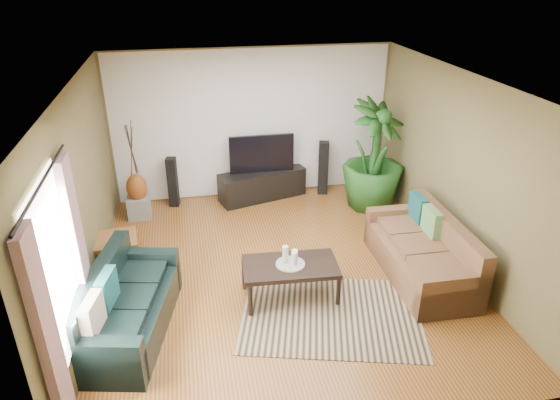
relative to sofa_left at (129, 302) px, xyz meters
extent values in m
plane|color=#965627|center=(2.00, 0.86, -0.42)|extent=(5.50, 5.50, 0.00)
plane|color=white|center=(2.00, 0.86, 2.28)|extent=(5.50, 5.50, 0.00)
plane|color=brown|center=(2.00, 3.61, 0.93)|extent=(5.00, 0.00, 5.00)
plane|color=brown|center=(2.00, -1.89, 0.93)|extent=(5.00, 0.00, 5.00)
plane|color=brown|center=(-0.50, 0.86, 0.92)|extent=(0.00, 5.50, 5.50)
plane|color=brown|center=(4.50, 0.86, 0.92)|extent=(0.00, 5.50, 5.50)
plane|color=white|center=(2.00, 3.60, 0.93)|extent=(4.90, 0.00, 4.90)
plane|color=white|center=(-0.48, -0.74, 0.97)|extent=(0.00, 1.80, 1.80)
cube|color=gray|center=(-0.43, -1.49, 0.72)|extent=(0.08, 0.35, 2.20)
cube|color=gray|center=(-0.43, 0.01, 0.72)|extent=(0.08, 0.35, 2.20)
cylinder|color=black|center=(-0.43, -0.74, 1.87)|extent=(0.03, 1.90, 0.03)
cube|color=black|center=(0.00, 0.00, 0.00)|extent=(1.19, 2.01, 0.85)
cube|color=brown|center=(3.87, 0.45, 0.00)|extent=(0.95, 2.04, 0.85)
cube|color=tan|center=(2.41, -0.18, -0.42)|extent=(2.56, 2.11, 0.01)
cube|color=black|center=(1.99, 0.30, -0.18)|extent=(1.25, 0.74, 0.50)
cylinder|color=#9C9B96|center=(1.99, 0.30, 0.08)|extent=(0.37, 0.37, 0.02)
cylinder|color=beige|center=(1.93, 0.33, 0.21)|extent=(0.08, 0.08, 0.24)
cylinder|color=#F1E1CC|center=(2.03, 0.26, 0.18)|extent=(0.08, 0.08, 0.19)
cylinder|color=white|center=(2.06, 0.36, 0.16)|extent=(0.08, 0.08, 0.15)
cube|color=black|center=(2.13, 3.36, -0.16)|extent=(1.66, 0.88, 0.53)
cube|color=black|center=(2.13, 3.36, 0.45)|extent=(1.16, 0.06, 0.69)
cube|color=black|center=(0.52, 3.36, 0.03)|extent=(0.19, 0.21, 0.90)
cube|color=black|center=(3.29, 3.36, 0.08)|extent=(0.23, 0.24, 1.01)
imported|color=#1E4D19|center=(3.98, 2.64, 0.53)|extent=(1.50, 1.50, 1.91)
cylinder|color=black|center=(3.98, 2.64, -0.29)|extent=(0.35, 0.35, 0.27)
cube|color=gray|center=(-0.07, 3.02, -0.24)|extent=(0.38, 0.38, 0.38)
ellipsoid|color=brown|center=(-0.07, 3.02, 0.12)|extent=(0.34, 0.34, 0.48)
cube|color=brown|center=(-0.25, 1.27, -0.13)|extent=(0.62, 0.62, 0.59)
camera|label=1|loc=(0.81, -4.95, 3.59)|focal=32.00mm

